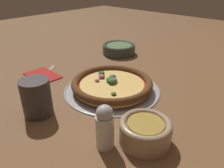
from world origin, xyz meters
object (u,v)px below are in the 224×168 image
(bowl_near, at_px, (145,131))
(fork, at_px, (43,75))
(napkin, at_px, (42,75))
(pizza_tray, at_px, (112,89))
(pizza, at_px, (112,84))
(bowl_far, at_px, (119,48))
(pepper_shaker, at_px, (105,127))
(drinking_cup, at_px, (37,98))

(bowl_near, xyz_separation_m, fork, (-0.50, 0.04, -0.03))
(napkin, bearing_deg, pizza_tray, 19.46)
(napkin, bearing_deg, pizza, 19.52)
(pizza, relative_size, bowl_far, 1.73)
(pizza, bearing_deg, fork, -161.11)
(bowl_far, bearing_deg, pepper_shaker, -52.00)
(pepper_shaker, bearing_deg, bowl_far, 128.00)
(drinking_cup, distance_m, pepper_shaker, 0.23)
(pizza_tray, relative_size, bowl_near, 2.69)
(pepper_shaker, bearing_deg, drinking_cup, -171.85)
(fork, bearing_deg, pizza_tray, 77.55)
(fork, bearing_deg, pepper_shaker, 44.24)
(bowl_far, distance_m, pepper_shaker, 0.64)
(fork, relative_size, pepper_shaker, 1.45)
(napkin, xyz_separation_m, fork, (-0.00, 0.00, -0.00))
(pizza, relative_size, bowl_near, 2.25)
(pizza_tray, height_order, bowl_far, bowl_far)
(napkin, height_order, fork, napkin)
(napkin, relative_size, pepper_shaker, 1.32)
(pepper_shaker, bearing_deg, pizza_tray, 129.06)
(pizza_tray, xyz_separation_m, fork, (-0.27, -0.09, -0.00))
(drinking_cup, bearing_deg, bowl_near, 20.27)
(pizza_tray, relative_size, fork, 2.05)
(pepper_shaker, bearing_deg, bowl_near, 51.41)
(fork, height_order, pepper_shaker, pepper_shaker)
(pizza_tray, relative_size, drinking_cup, 3.09)
(drinking_cup, height_order, fork, drinking_cup)
(bowl_near, xyz_separation_m, napkin, (-0.50, 0.04, -0.03))
(bowl_far, height_order, fork, bowl_far)
(fork, bearing_deg, napkin, -25.63)
(pizza_tray, xyz_separation_m, pizza, (-0.00, 0.00, 0.02))
(pizza_tray, xyz_separation_m, bowl_far, (-0.23, 0.30, 0.02))
(drinking_cup, height_order, pepper_shaker, pepper_shaker)
(drinking_cup, relative_size, pepper_shaker, 0.96)
(bowl_far, xyz_separation_m, drinking_cup, (0.17, -0.54, 0.03))
(pizza_tray, xyz_separation_m, pepper_shaker, (0.17, -0.21, 0.05))
(bowl_near, height_order, drinking_cup, drinking_cup)
(bowl_near, relative_size, napkin, 0.83)
(pizza, xyz_separation_m, drinking_cup, (-0.06, -0.24, 0.03))
(bowl_near, height_order, pepper_shaker, pepper_shaker)
(bowl_near, relative_size, drinking_cup, 1.15)
(pizza_tray, distance_m, bowl_near, 0.27)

